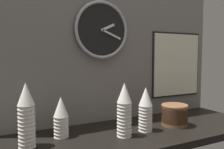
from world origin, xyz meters
The scene contains 9 objects.
ground_plane centered at (0.00, 0.00, -2.00)cm, with size 160.00×56.00×4.00cm, color black.
wall_tiled_back centered at (0.00, 26.50, 52.50)cm, with size 160.00×3.00×105.00cm.
cup_stack_center centered at (-10.61, -5.92, 14.29)cm, with size 7.95×7.95×28.57cm.
cup_stack_center_right centered at (4.61, -3.68, 12.50)cm, with size 7.95×7.95×24.99cm.
cup_stack_far_left centered at (-58.45, 2.13, 15.18)cm, with size 7.95×7.95×30.36cm.
cup_stack_left centered at (-40.52, 8.45, 10.70)cm, with size 7.95×7.95×21.41cm.
bowl_stack_right centered at (26.36, -3.40, 6.86)cm, with size 16.03×16.03×13.05cm.
wall_clock centered at (-9.79, 23.47, 58.50)cm, with size 35.98×2.70×35.98cm.
menu_board centered at (52.68, 24.35, 35.67)cm, with size 44.64×1.32×48.04cm.
Camera 1 is at (-72.77, -111.79, 42.79)cm, focal length 38.00 mm.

